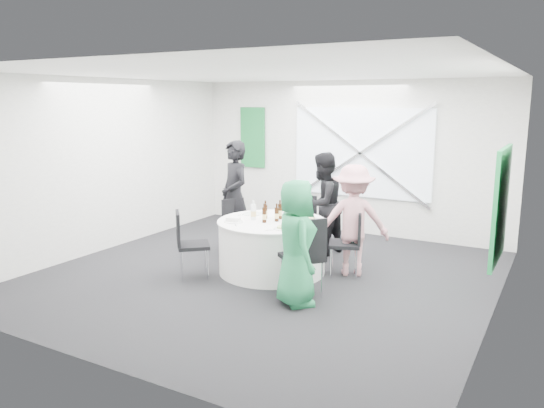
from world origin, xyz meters
The scene contains 47 objects.
floor centered at (0.00, 0.00, 0.00)m, with size 6.00×6.00×0.00m, color black.
ceiling centered at (0.00, 0.00, 2.80)m, with size 6.00×6.00×0.00m, color white.
wall_back centered at (0.00, 3.00, 1.40)m, with size 6.00×6.00×0.00m, color silver.
wall_front centered at (0.00, -3.00, 1.40)m, with size 6.00×6.00×0.00m, color silver.
wall_left centered at (-3.00, 0.00, 1.40)m, with size 6.00×6.00×0.00m, color silver.
wall_right centered at (3.00, 0.00, 1.40)m, with size 6.00×6.00×0.00m, color silver.
window_panel centered at (0.30, 2.96, 1.50)m, with size 2.60×0.03×1.60m, color white.
window_brace_a centered at (0.30, 2.92, 1.50)m, with size 0.05×0.05×3.16m, color silver.
window_brace_b centered at (0.30, 2.92, 1.50)m, with size 0.05×0.05×3.16m, color silver.
green_banner centered at (-2.00, 2.95, 1.70)m, with size 0.55×0.04×1.20m, color #14652E.
green_sign centered at (2.94, 0.60, 1.20)m, with size 0.05×1.20×1.40m, color #177F3B.
banquet_table centered at (0.00, 0.20, 0.38)m, with size 1.56×1.56×0.76m.
chair_back centered at (-0.05, 1.26, 0.55)m, with size 0.45×0.46×0.94m.
chair_back_left centered at (-0.91, 0.66, 0.53)m, with size 0.55×0.55×0.90m.
chair_back_right centered at (1.04, 0.60, 0.55)m, with size 0.55×0.55×0.93m.
chair_front_right centered at (0.86, -0.49, 0.61)m, with size 0.66×0.66×1.03m.
chair_front_left centered at (-0.90, -0.60, 0.55)m, with size 0.61×0.60×0.94m.
person_man_back_left centered at (-1.08, 0.87, 0.91)m, with size 0.66×0.43×1.81m, color black.
person_man_back centered at (0.25, 1.38, 0.82)m, with size 0.80×0.44×1.64m, color black.
person_woman_pink centered at (1.04, 0.67, 0.79)m, with size 1.02×0.47×1.57m, color #CC848D.
person_woman_green centered at (0.85, -0.72, 0.77)m, with size 0.75×0.49×1.53m, color #23814C.
plate_back centered at (0.05, 0.69, 0.77)m, with size 0.29×0.29×0.01m.
plate_back_left centered at (-0.45, 0.41, 0.77)m, with size 0.29×0.29×0.01m.
plate_back_right centered at (0.44, 0.52, 0.78)m, with size 0.25×0.25×0.04m.
plate_front_right centered at (0.38, -0.17, 0.78)m, with size 0.24×0.24×0.04m.
plate_front_left centered at (-0.42, -0.15, 0.77)m, with size 0.26×0.26×0.01m.
napkin centered at (-0.43, -0.14, 0.80)m, with size 0.19×0.12×0.05m, color white.
beer_bottle_a centered at (-0.15, 0.27, 0.86)m, with size 0.06×0.06×0.26m.
beer_bottle_b centered at (0.05, 0.35, 0.87)m, with size 0.06×0.06×0.28m.
beer_bottle_c centered at (0.08, 0.19, 0.86)m, with size 0.06×0.06×0.26m.
beer_bottle_d centered at (-0.03, 0.04, 0.86)m, with size 0.06×0.06×0.27m.
green_water_bottle centered at (0.19, 0.27, 0.89)m, with size 0.08×0.08×0.32m.
clear_water_bottle centered at (-0.26, 0.11, 0.87)m, with size 0.08×0.08×0.28m.
wine_glass_a centered at (0.09, 0.55, 0.88)m, with size 0.07×0.07×0.17m.
wine_glass_b centered at (0.32, -0.03, 0.88)m, with size 0.07×0.07×0.17m.
wine_glass_c centered at (0.40, 0.27, 0.88)m, with size 0.07×0.07×0.17m.
wine_glass_d centered at (-0.01, 0.61, 0.88)m, with size 0.07×0.07×0.17m.
fork_a centered at (-0.43, 0.59, 0.76)m, with size 0.01×0.15×0.01m, color silver.
knife_a centered at (-0.57, 0.30, 0.76)m, with size 0.01×0.15×0.01m, color silver.
fork_b centered at (0.56, 0.33, 0.76)m, with size 0.01×0.15×0.01m, color silver.
knife_b centered at (0.43, 0.58, 0.76)m, with size 0.01×0.15×0.01m, color silver.
fork_c centered at (-0.52, -0.05, 0.76)m, with size 0.01×0.15×0.01m, color silver.
knife_c centered at (-0.30, -0.29, 0.76)m, with size 0.01×0.15×0.01m, color silver.
fork_d centered at (0.27, -0.31, 0.76)m, with size 0.01×0.15×0.01m, color silver.
knife_d centered at (0.53, -0.02, 0.76)m, with size 0.01×0.15×0.01m, color silver.
fork_e centered at (0.13, 0.76, 0.76)m, with size 0.01×0.15×0.01m, color silver.
knife_e centered at (-0.13, 0.76, 0.76)m, with size 0.01×0.15×0.01m, color silver.
Camera 1 is at (3.61, -6.20, 2.45)m, focal length 35.00 mm.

